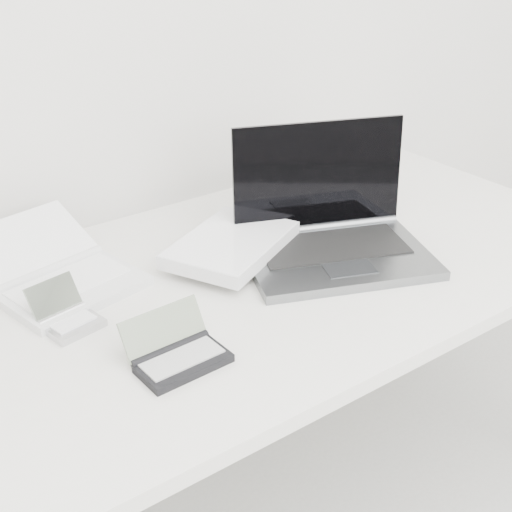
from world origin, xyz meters
TOP-DOWN VIEW (x-y plane):
  - desk at (0.00, 1.55)m, footprint 1.60×0.80m
  - laptop_large at (0.11, 1.55)m, footprint 0.57×0.48m
  - netbook_open_white at (-0.35, 1.73)m, footprint 0.31×0.37m
  - pda_silver at (-0.40, 1.59)m, footprint 0.11×0.13m
  - palmtop_charcoal at (-0.29, 1.37)m, footprint 0.16×0.13m

SIDE VIEW (x-z plane):
  - desk at x=0.00m, z-range 0.32..1.05m
  - pda_silver at x=-0.40m, z-range 0.71..0.78m
  - palmtop_charcoal at x=-0.29m, z-range 0.71..0.78m
  - netbook_open_white at x=-0.35m, z-range 0.71..0.80m
  - laptop_large at x=0.11m, z-range 0.64..0.90m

